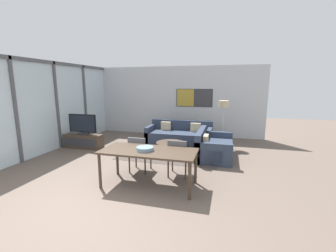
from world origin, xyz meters
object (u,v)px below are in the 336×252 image
(television, at_px, (82,125))
(fruit_bowl, at_px, (145,148))
(sofa_side, at_px, (212,148))
(dining_chair_left, at_px, (139,152))
(sofa_main, at_px, (180,136))
(dining_table, at_px, (149,154))
(tv_console, at_px, (84,141))
(floor_lamp, at_px, (224,108))
(coffee_table, at_px, (170,145))
(dining_chair_centre, at_px, (178,155))

(television, distance_m, fruit_bowl, 3.70)
(sofa_side, xyz_separation_m, dining_chair_left, (-1.61, -1.62, 0.24))
(sofa_main, relative_size, dining_table, 1.17)
(tv_console, distance_m, sofa_side, 4.20)
(dining_table, bearing_deg, sofa_side, 63.59)
(tv_console, relative_size, floor_lamp, 0.83)
(sofa_side, distance_m, dining_chair_left, 2.30)
(dining_chair_left, distance_m, floor_lamp, 3.57)
(dining_chair_left, height_order, fruit_bowl, dining_chair_left)
(coffee_table, xyz_separation_m, floor_lamp, (1.49, 1.35, 1.04))
(dining_chair_left, bearing_deg, sofa_main, 82.97)
(television, distance_m, dining_table, 3.73)
(dining_table, distance_m, fruit_bowl, 0.14)
(television, height_order, coffee_table, television)
(dining_table, relative_size, fruit_bowl, 5.61)
(television, relative_size, fruit_bowl, 2.85)
(sofa_side, distance_m, floor_lamp, 1.70)
(television, bearing_deg, tv_console, -90.00)
(sofa_side, relative_size, dining_table, 0.82)
(sofa_main, xyz_separation_m, dining_table, (0.12, -3.57, 0.43))
(sofa_side, xyz_separation_m, fruit_bowl, (-1.19, -2.30, 0.54))
(dining_chair_centre, bearing_deg, fruit_bowl, -130.09)
(television, bearing_deg, fruit_bowl, -35.55)
(dining_chair_centre, xyz_separation_m, fruit_bowl, (-0.55, -0.65, 0.30))
(tv_console, bearing_deg, floor_lamp, 18.27)
(television, distance_m, coffee_table, 3.00)
(sofa_main, height_order, dining_table, sofa_main)
(tv_console, relative_size, dining_chair_centre, 1.48)
(coffee_table, bearing_deg, dining_table, -86.87)
(sofa_side, xyz_separation_m, floor_lamp, (0.25, 1.32, 1.04))
(sofa_side, distance_m, fruit_bowl, 2.65)
(sofa_main, xyz_separation_m, dining_chair_centre, (0.61, -2.96, 0.24))
(sofa_side, relative_size, floor_lamp, 1.04)
(sofa_main, height_order, fruit_bowl, fruit_bowl)
(dining_table, distance_m, floor_lamp, 3.88)
(tv_console, bearing_deg, television, 90.00)
(sofa_side, bearing_deg, television, 92.07)
(sofa_side, bearing_deg, sofa_main, 43.70)
(dining_chair_left, height_order, dining_chair_centre, same)
(sofa_side, height_order, floor_lamp, floor_lamp)
(dining_chair_centre, distance_m, floor_lamp, 3.20)
(fruit_bowl, relative_size, floor_lamp, 0.22)
(sofa_main, height_order, dining_chair_left, dining_chair_left)
(television, bearing_deg, coffee_table, 2.33)
(sofa_side, bearing_deg, dining_table, 153.59)
(sofa_main, xyz_separation_m, sofa_side, (1.25, -1.30, 0.00))
(sofa_main, bearing_deg, fruit_bowl, -89.09)
(dining_chair_centre, distance_m, fruit_bowl, 0.90)
(television, height_order, dining_chair_centre, television)
(floor_lamp, bearing_deg, dining_table, -110.97)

